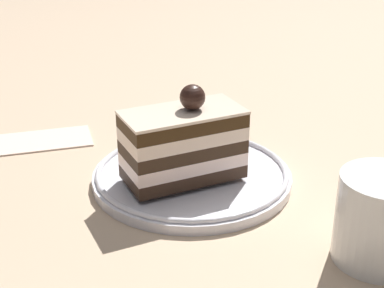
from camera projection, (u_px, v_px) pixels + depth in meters
name	position (u px, v px, depth m)	size (l,w,h in m)	color
ground_plane	(200.00, 175.00, 0.65)	(2.40, 2.40, 0.00)	tan
dessert_plate	(192.00, 175.00, 0.64)	(0.22, 0.22, 0.02)	white
cake_slice	(183.00, 143.00, 0.60)	(0.13, 0.08, 0.10)	#332116
fork	(158.00, 137.00, 0.71)	(0.07, 0.10, 0.00)	silver
drink_glass_far	(381.00, 224.00, 0.50)	(0.08, 0.08, 0.08)	white
folded_napkin	(43.00, 140.00, 0.74)	(0.12, 0.07, 0.00)	beige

